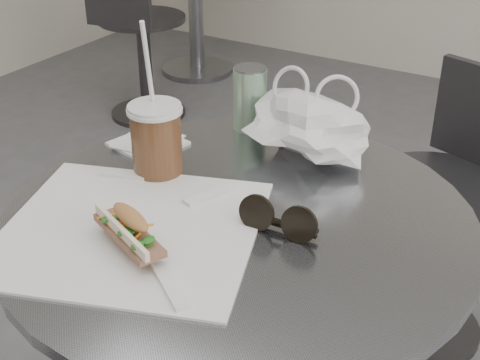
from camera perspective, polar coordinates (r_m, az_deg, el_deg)
The scene contains 10 objects.
cafe_table at distance 1.24m, azimuth -0.11°, elevation -13.76°, with size 0.76×0.76×0.74m.
chair_far at distance 1.87m, azimuth 16.82°, elevation -3.78°, with size 0.40×0.43×0.74m.
bg_chair at distance 3.16m, azimuth -8.59°, elevation 10.95°, with size 0.40×0.42×0.76m.
sandwich_paper at distance 1.04m, azimuth -9.34°, elevation -4.17°, with size 0.38×0.36×0.00m, color white.
banh_mi at distance 0.98m, azimuth -9.38°, elevation -4.34°, with size 0.19×0.14×0.06m.
iced_coffee at distance 1.17m, azimuth -7.15°, elevation 3.54°, with size 0.10×0.10×0.28m.
sunglasses at distance 1.01m, azimuth 3.29°, elevation -3.49°, with size 0.13×0.03×0.06m.
plastic_bag at distance 1.23m, azimuth 5.73°, elevation 4.57°, with size 0.23×0.18×0.11m, color silver, non-canonical shape.
napkin_stack at distance 1.30m, azimuth -7.86°, elevation 3.16°, with size 0.14×0.14×0.01m.
drink_can at distance 1.33m, azimuth 0.85°, elevation 6.98°, with size 0.07×0.07×0.13m.
Camera 1 is at (0.47, -0.58, 1.31)m, focal length 50.00 mm.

